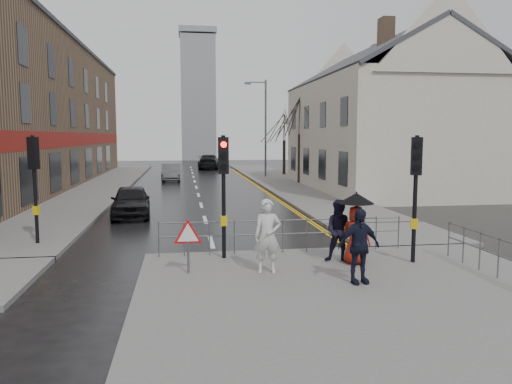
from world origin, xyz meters
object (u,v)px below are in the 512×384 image
object	(u,v)px
pedestrian_a	(267,236)
pedestrian_d	(359,246)
pedestrian_b	(340,231)
car_mid	(171,172)
pedestrian_with_umbrella	(356,224)
car_parked	(131,201)

from	to	relation	value
pedestrian_a	pedestrian_d	size ratio (longest dim) A/B	1.06
pedestrian_b	car_mid	distance (m)	27.70
pedestrian_b	pedestrian_d	xyz separation A→B (m)	(-0.18, -1.93, 0.02)
pedestrian_a	pedestrian_b	world-z (taller)	pedestrian_a
pedestrian_b	pedestrian_with_umbrella	xyz separation A→B (m)	(0.34, -0.25, 0.23)
pedestrian_with_umbrella	pedestrian_a	bearing A→B (deg)	-168.77
car_mid	pedestrian_d	bearing A→B (deg)	-80.47
pedestrian_a	car_mid	bearing A→B (deg)	103.02
pedestrian_d	car_mid	world-z (taller)	pedestrian_d
pedestrian_d	car_mid	distance (m)	29.57
car_parked	pedestrian_a	bearing A→B (deg)	-70.76
car_parked	pedestrian_d	bearing A→B (deg)	-65.02
car_mid	pedestrian_a	bearing A→B (deg)	-83.93
car_parked	car_mid	bearing A→B (deg)	82.04
pedestrian_a	car_parked	bearing A→B (deg)	119.78
pedestrian_b	pedestrian_with_umbrella	world-z (taller)	pedestrian_with_umbrella
car_mid	pedestrian_b	bearing A→B (deg)	-79.44
pedestrian_a	car_mid	xyz separation A→B (m)	(-2.97, 27.97, -0.39)
pedestrian_d	car_mid	size ratio (longest dim) A/B	0.43
pedestrian_b	car_parked	distance (m)	11.50
pedestrian_d	car_parked	xyz separation A→B (m)	(-6.24, 11.47, -0.32)
car_parked	pedestrian_b	bearing A→B (deg)	-59.61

